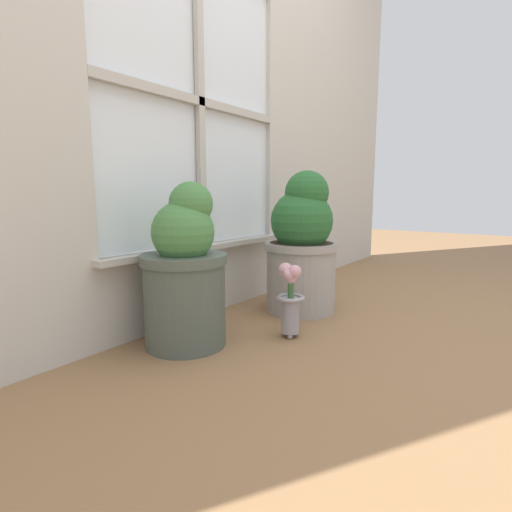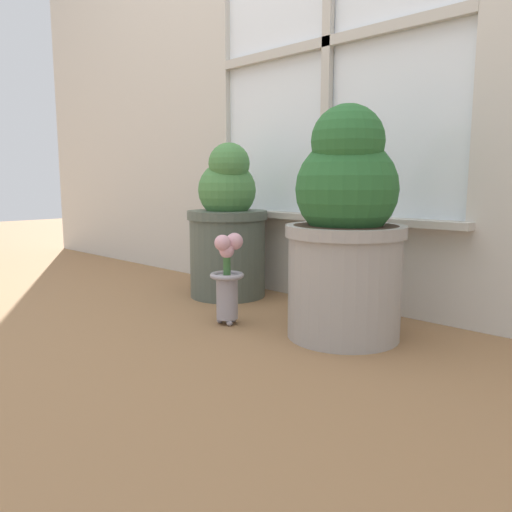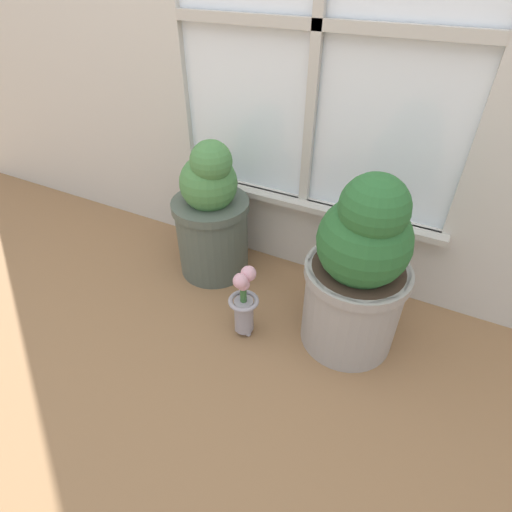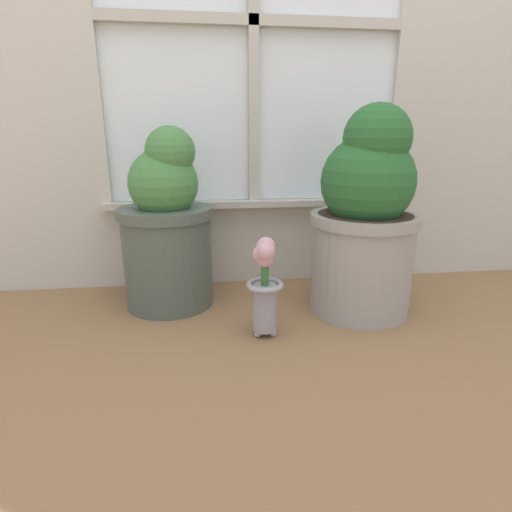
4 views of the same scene
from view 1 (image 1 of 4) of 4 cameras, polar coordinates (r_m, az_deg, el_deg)
name	(u,v)px [view 1 (image 1 of 4)]	position (r m, az deg, el deg)	size (l,w,h in m)	color
ground_plane	(319,341)	(1.58, 8.97, -11.91)	(10.00, 10.00, 0.00)	olive
wall_with_window	(196,24)	(1.96, -8.60, 29.98)	(4.40, 0.10, 2.50)	beige
potted_plant_left	(185,273)	(1.48, -10.15, -2.47)	(0.32, 0.32, 0.60)	#4C564C
potted_plant_right	(302,246)	(1.90, 6.55, 1.36)	(0.35, 0.35, 0.67)	#9E9993
flower_vase	(290,298)	(1.56, 4.90, -5.94)	(0.11, 0.11, 0.29)	#99939E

